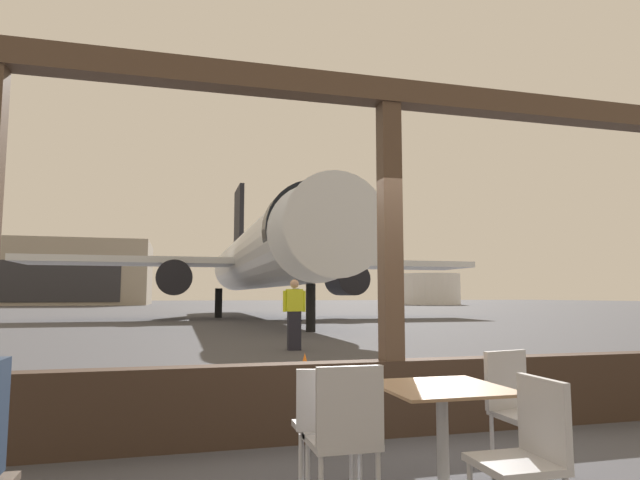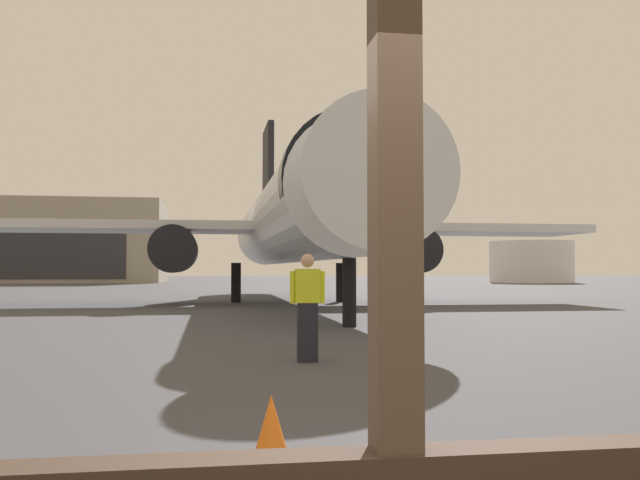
{
  "view_description": "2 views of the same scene",
  "coord_description": "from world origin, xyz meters",
  "px_view_note": "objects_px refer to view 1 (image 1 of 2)",
  "views": [
    {
      "loc": [
        -2.04,
        -4.99,
        1.34
      ],
      "look_at": [
        1.71,
        9.24,
        2.86
      ],
      "focal_mm": 30.24,
      "sensor_mm": 36.0,
      "label": 1
    },
    {
      "loc": [
        -0.8,
        -2.93,
        1.49
      ],
      "look_at": [
        1.87,
        13.82,
        2.21
      ],
      "focal_mm": 38.87,
      "sensor_mm": 36.0,
      "label": 2
    }
  ],
  "objects_px": {
    "cafe_chair_window_left": "(327,420)",
    "airplane": "(263,257)",
    "cafe_chair_window_right": "(528,448)",
    "cafe_chair_aisle_right": "(516,402)",
    "ground_crew_worker": "(294,313)",
    "cafe_chair_aisle_left": "(345,430)",
    "traffic_cone": "(305,375)",
    "dining_table": "(443,432)",
    "distant_hangar": "(70,273)",
    "fuel_storage_tank": "(429,289)"
  },
  "relations": [
    {
      "from": "ground_crew_worker",
      "to": "distant_hangar",
      "type": "bearing_deg",
      "value": 104.09
    },
    {
      "from": "cafe_chair_window_right",
      "to": "distant_hangar",
      "type": "height_order",
      "value": "distant_hangar"
    },
    {
      "from": "cafe_chair_aisle_right",
      "to": "fuel_storage_tank",
      "type": "relative_size",
      "value": 0.1
    },
    {
      "from": "fuel_storage_tank",
      "to": "ground_crew_worker",
      "type": "bearing_deg",
      "value": -118.87
    },
    {
      "from": "cafe_chair_aisle_right",
      "to": "ground_crew_worker",
      "type": "bearing_deg",
      "value": 87.99
    },
    {
      "from": "dining_table",
      "to": "ground_crew_worker",
      "type": "xyz_separation_m",
      "value": [
        1.07,
        9.79,
        0.47
      ]
    },
    {
      "from": "airplane",
      "to": "fuel_storage_tank",
      "type": "xyz_separation_m",
      "value": [
        32.16,
        43.63,
        -1.27
      ]
    },
    {
      "from": "cafe_chair_window_right",
      "to": "ground_crew_worker",
      "type": "distance_m",
      "value": 10.65
    },
    {
      "from": "cafe_chair_window_left",
      "to": "cafe_chair_aisle_right",
      "type": "distance_m",
      "value": 1.52
    },
    {
      "from": "dining_table",
      "to": "cafe_chair_window_right",
      "type": "bearing_deg",
      "value": -84.22
    },
    {
      "from": "airplane",
      "to": "distant_hangar",
      "type": "height_order",
      "value": "airplane"
    },
    {
      "from": "ground_crew_worker",
      "to": "cafe_chair_window_right",
      "type": "bearing_deg",
      "value": -95.34
    },
    {
      "from": "cafe_chair_window_left",
      "to": "cafe_chair_window_right",
      "type": "distance_m",
      "value": 1.23
    },
    {
      "from": "traffic_cone",
      "to": "cafe_chair_window_left",
      "type": "bearing_deg",
      "value": -100.98
    },
    {
      "from": "cafe_chair_aisle_left",
      "to": "ground_crew_worker",
      "type": "distance_m",
      "value": 10.21
    },
    {
      "from": "dining_table",
      "to": "fuel_storage_tank",
      "type": "height_order",
      "value": "fuel_storage_tank"
    },
    {
      "from": "airplane",
      "to": "dining_table",
      "type": "bearing_deg",
      "value": -96.25
    },
    {
      "from": "traffic_cone",
      "to": "airplane",
      "type": "bearing_deg",
      "value": 82.69
    },
    {
      "from": "cafe_chair_window_right",
      "to": "cafe_chair_aisle_left",
      "type": "xyz_separation_m",
      "value": [
        -0.84,
        0.56,
        0.01
      ]
    },
    {
      "from": "distant_hangar",
      "to": "cafe_chair_window_right",
      "type": "bearing_deg",
      "value": -78.29
    },
    {
      "from": "airplane",
      "to": "ground_crew_worker",
      "type": "xyz_separation_m",
      "value": [
        -2.01,
        -18.34,
        -2.68
      ]
    },
    {
      "from": "traffic_cone",
      "to": "fuel_storage_tank",
      "type": "relative_size",
      "value": 0.06
    },
    {
      "from": "cafe_chair_window_left",
      "to": "airplane",
      "type": "xyz_separation_m",
      "value": [
        3.85,
        28.05,
        3.05
      ]
    },
    {
      "from": "dining_table",
      "to": "cafe_chair_aisle_right",
      "type": "relative_size",
      "value": 0.88
    },
    {
      "from": "cafe_chair_window_right",
      "to": "airplane",
      "type": "relative_size",
      "value": 0.03
    },
    {
      "from": "cafe_chair_aisle_right",
      "to": "airplane",
      "type": "relative_size",
      "value": 0.03
    },
    {
      "from": "cafe_chair_window_right",
      "to": "airplane",
      "type": "bearing_deg",
      "value": 84.09
    },
    {
      "from": "cafe_chair_window_left",
      "to": "cafe_chair_aisle_left",
      "type": "distance_m",
      "value": 0.33
    },
    {
      "from": "distant_hangar",
      "to": "fuel_storage_tank",
      "type": "bearing_deg",
      "value": -11.86
    },
    {
      "from": "ground_crew_worker",
      "to": "fuel_storage_tank",
      "type": "relative_size",
      "value": 0.19
    },
    {
      "from": "cafe_chair_aisle_left",
      "to": "traffic_cone",
      "type": "height_order",
      "value": "cafe_chair_aisle_left"
    },
    {
      "from": "cafe_chair_window_left",
      "to": "fuel_storage_tank",
      "type": "distance_m",
      "value": 80.24
    },
    {
      "from": "fuel_storage_tank",
      "to": "cafe_chair_aisle_right",
      "type": "bearing_deg",
      "value": -115.75
    },
    {
      "from": "cafe_chair_aisle_left",
      "to": "cafe_chair_window_right",
      "type": "bearing_deg",
      "value": -33.71
    },
    {
      "from": "airplane",
      "to": "distant_hangar",
      "type": "relative_size",
      "value": 1.38
    },
    {
      "from": "cafe_chair_window_right",
      "to": "fuel_storage_tank",
      "type": "relative_size",
      "value": 0.1
    },
    {
      "from": "dining_table",
      "to": "cafe_chair_window_left",
      "type": "bearing_deg",
      "value": 173.62
    },
    {
      "from": "cafe_chair_window_left",
      "to": "distant_hangar",
      "type": "distance_m",
      "value": 84.43
    },
    {
      "from": "cafe_chair_window_right",
      "to": "airplane",
      "type": "xyz_separation_m",
      "value": [
        3.0,
        28.94,
        3.05
      ]
    },
    {
      "from": "dining_table",
      "to": "airplane",
      "type": "height_order",
      "value": "airplane"
    },
    {
      "from": "cafe_chair_window_left",
      "to": "airplane",
      "type": "distance_m",
      "value": 28.48
    },
    {
      "from": "airplane",
      "to": "fuel_storage_tank",
      "type": "bearing_deg",
      "value": 53.61
    },
    {
      "from": "cafe_chair_aisle_left",
      "to": "ground_crew_worker",
      "type": "xyz_separation_m",
      "value": [
        1.83,
        10.04,
        0.35
      ]
    },
    {
      "from": "dining_table",
      "to": "cafe_chair_aisle_right",
      "type": "xyz_separation_m",
      "value": [
        0.74,
        0.24,
        0.11
      ]
    },
    {
      "from": "cafe_chair_aisle_right",
      "to": "ground_crew_worker",
      "type": "height_order",
      "value": "ground_crew_worker"
    },
    {
      "from": "dining_table",
      "to": "distant_hangar",
      "type": "distance_m",
      "value": 84.67
    },
    {
      "from": "dining_table",
      "to": "airplane",
      "type": "distance_m",
      "value": 28.48
    },
    {
      "from": "distant_hangar",
      "to": "traffic_cone",
      "type": "bearing_deg",
      "value": -77.68
    },
    {
      "from": "cafe_chair_window_left",
      "to": "airplane",
      "type": "bearing_deg",
      "value": 82.18
    },
    {
      "from": "cafe_chair_window_left",
      "to": "airplane",
      "type": "relative_size",
      "value": 0.03
    }
  ]
}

